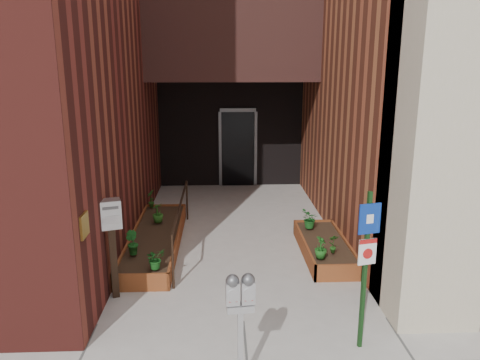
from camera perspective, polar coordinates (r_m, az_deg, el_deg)
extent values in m
plane|color=#9E9991|center=(6.72, 0.41, -16.82)|extent=(80.00, 80.00, 0.00)
cube|color=#9B462D|center=(14.42, 24.92, 19.18)|extent=(8.00, 13.70, 10.00)
cube|color=#B4AA8B|center=(6.71, 22.69, 2.24)|extent=(1.10, 1.20, 4.40)
cube|color=black|center=(11.75, -1.05, 16.92)|extent=(4.20, 2.00, 2.00)
cube|color=black|center=(13.29, -1.15, 5.82)|extent=(4.00, 0.30, 3.00)
cube|color=black|center=(13.19, -0.25, 3.77)|extent=(0.90, 0.06, 2.10)
cube|color=#B79338|center=(6.12, -18.49, -5.27)|extent=(0.04, 0.30, 0.30)
cube|color=brown|center=(7.55, -12.05, -12.13)|extent=(0.90, 0.04, 0.30)
cube|color=brown|center=(10.82, -9.01, -3.72)|extent=(0.90, 0.04, 0.30)
cube|color=brown|center=(9.23, -12.91, -7.15)|extent=(0.04, 3.60, 0.30)
cube|color=brown|center=(9.11, -7.54, -7.19)|extent=(0.04, 3.60, 0.30)
cube|color=black|center=(9.17, -10.24, -7.30)|extent=(0.82, 3.52, 0.26)
cube|color=brown|center=(7.86, 11.95, -11.04)|extent=(0.80, 0.04, 0.30)
cube|color=brown|center=(9.80, 8.89, -5.67)|extent=(0.80, 0.04, 0.30)
cube|color=brown|center=(8.74, 7.79, -8.16)|extent=(0.04, 2.20, 0.30)
cube|color=brown|center=(8.90, 12.65, -7.95)|extent=(0.04, 2.20, 0.30)
cube|color=black|center=(8.82, 10.24, -8.18)|extent=(0.72, 2.12, 0.26)
cylinder|color=black|center=(7.43, -8.21, -9.85)|extent=(0.04, 0.04, 0.90)
cylinder|color=black|center=(10.52, -6.47, -2.46)|extent=(0.04, 0.04, 0.90)
cylinder|color=black|center=(8.82, -7.27, -2.89)|extent=(0.04, 3.30, 0.04)
cube|color=#B3B2B5|center=(5.31, 0.04, -20.13)|extent=(0.06, 0.06, 0.95)
cube|color=#B3B2B5|center=(5.04, 0.04, -15.33)|extent=(0.30, 0.14, 0.08)
cube|color=#B3B2B5|center=(4.94, -0.91, -13.68)|extent=(0.15, 0.11, 0.25)
sphere|color=#59595B|center=(4.88, -0.92, -12.20)|extent=(0.14, 0.14, 0.14)
cube|color=white|center=(4.89, -0.83, -13.75)|extent=(0.09, 0.01, 0.05)
cube|color=#B21414|center=(4.93, -0.83, -14.53)|extent=(0.09, 0.01, 0.03)
cube|color=#B3B2B5|center=(4.96, 0.99, -13.54)|extent=(0.15, 0.11, 0.25)
sphere|color=#59595B|center=(4.90, 0.99, -12.07)|extent=(0.14, 0.14, 0.14)
cube|color=white|center=(4.91, 1.09, -13.61)|extent=(0.09, 0.01, 0.05)
cube|color=#B21414|center=(4.95, 1.08, -14.39)|extent=(0.09, 0.01, 0.03)
cube|color=#133513|center=(5.92, 14.95, -10.81)|extent=(0.06, 0.06, 2.02)
cube|color=navy|center=(5.65, 15.54, -4.57)|extent=(0.27, 0.08, 0.37)
cube|color=white|center=(5.64, 15.56, -4.59)|extent=(0.09, 0.03, 0.11)
cube|color=white|center=(5.79, 15.26, -8.44)|extent=(0.23, 0.07, 0.32)
cube|color=#B21414|center=(5.74, 15.37, -7.23)|extent=(0.23, 0.07, 0.06)
cylinder|color=#B21414|center=(5.79, 15.31, -8.65)|extent=(0.13, 0.04, 0.13)
cube|color=black|center=(7.33, -15.13, -9.66)|extent=(0.13, 0.13, 1.12)
cube|color=silver|center=(7.06, -15.53, -4.00)|extent=(0.36, 0.30, 0.43)
cube|color=#59595B|center=(6.91, -15.52, -3.33)|extent=(0.22, 0.08, 0.04)
cube|color=white|center=(6.96, -15.43, -4.69)|extent=(0.24, 0.08, 0.10)
imported|color=#175118|center=(7.55, -10.29, -9.41)|extent=(0.42, 0.42, 0.33)
imported|color=#18541A|center=(8.14, -13.05, -7.46)|extent=(0.31, 0.31, 0.41)
imported|color=#255E1B|center=(9.60, -10.00, -3.95)|extent=(0.31, 0.31, 0.39)
imported|color=#245317|center=(10.59, -10.81, -2.21)|extent=(0.26, 0.26, 0.40)
imported|color=#1A5518|center=(7.91, 9.82, -8.10)|extent=(0.26, 0.26, 0.37)
imported|color=#205217|center=(8.17, 11.32, -7.59)|extent=(0.18, 0.18, 0.33)
imported|color=#18561C|center=(9.21, 8.49, -4.74)|extent=(0.45, 0.45, 0.37)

